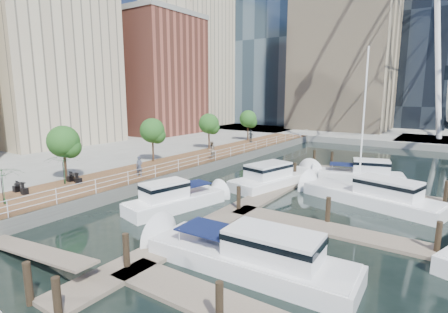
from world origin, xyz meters
The scene contains 16 objects.
ground centered at (0.00, 0.00, 0.00)m, with size 520.00×520.00×0.00m, color black.
boardwalk centered at (-9.00, 15.00, 0.50)m, with size 6.00×60.00×1.00m, color brown.
seawall centered at (-6.00, 15.00, 0.50)m, with size 0.25×60.00×1.00m, color #595954.
land_inland centered at (-36.00, 15.00, 0.50)m, with size 48.00×90.00×1.00m, color gray.
land_far centered at (0.00, 102.00, 0.50)m, with size 200.00×114.00×1.00m, color gray.
pier centered at (14.00, 52.00, 0.50)m, with size 14.00×12.00×1.00m, color gray.
railing centered at (-6.10, 15.00, 1.52)m, with size 0.10×60.00×1.05m, color white, non-canonical shape.
floating_docks centered at (7.97, 9.98, 0.49)m, with size 16.00×34.00×2.60m.
midrise_condos centered at (-33.57, 26.82, 13.42)m, with size 19.00×67.00×28.00m.
street_trees centered at (-11.40, 14.00, 4.29)m, with size 2.60×42.60×4.60m.
yacht_foreground centered at (7.74, 1.25, 0.00)m, with size 2.96×11.03×2.15m, color silver, non-canonical shape.
pedestrian_near centered at (-7.65, 8.61, 1.87)m, with size 0.63×0.41×1.73m, color #44495A.
pedestrian_mid centered at (-7.00, 18.48, 1.99)m, with size 0.96×0.75×1.98m, color #7F6D58.
pedestrian_far centered at (-10.00, 32.47, 1.91)m, with size 1.06×0.44×1.81m, color #33393F.
moored_yachts centered at (9.77, 12.39, 0.00)m, with size 25.78×36.17×11.50m.
cafe_seating centered at (-10.06, -1.06, 2.21)m, with size 5.03×10.96×2.45m.
Camera 1 is at (15.32, -12.06, 8.25)m, focal length 28.00 mm.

